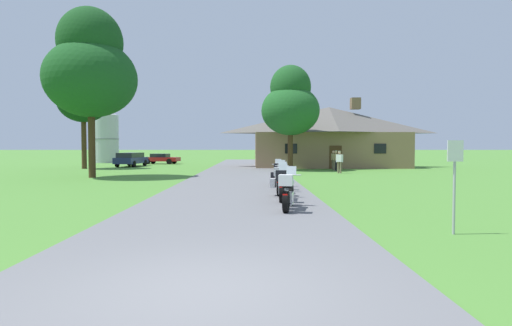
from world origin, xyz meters
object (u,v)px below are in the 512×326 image
(motorcycle_green_third_in_row, at_px, (281,181))
(tree_left_near, at_px, (91,68))
(motorcycle_white_nearest_to_camera, at_px, (288,192))
(tree_left_far, at_px, (83,95))
(bystander_white_shirt_by_tree, at_px, (340,161))
(metal_signpost_roadside, at_px, (455,175))
(bystander_tan_shirt_beside_signpost, at_px, (336,159))
(parked_red_sedan_far_left, at_px, (161,158))
(bystander_tan_shirt_near_lodge, at_px, (333,159))
(tree_by_lodge_front, at_px, (290,104))
(parked_navy_suv_far_left, at_px, (131,159))
(motorcycle_red_farthest_in_row, at_px, (278,174))
(metal_silo_distant, at_px, (105,136))
(motorcycle_white_fourth_in_row, at_px, (282,177))
(motorcycle_green_second_in_row, at_px, (282,185))

(motorcycle_green_third_in_row, bearing_deg, tree_left_near, 148.06)
(motorcycle_white_nearest_to_camera, distance_m, tree_left_far, 30.63)
(bystander_white_shirt_by_tree, relative_size, metal_signpost_roadside, 0.79)
(motorcycle_green_third_in_row, relative_size, bystander_tan_shirt_beside_signpost, 1.23)
(parked_red_sedan_far_left, bearing_deg, bystander_tan_shirt_near_lodge, -118.24)
(metal_signpost_roadside, bearing_deg, tree_by_lodge_front, 92.97)
(bystander_tan_shirt_beside_signpost, height_order, tree_by_lodge_front, tree_by_lodge_front)
(parked_navy_suv_far_left, xyz_separation_m, parked_red_sedan_far_left, (1.61, 6.40, -0.13))
(motorcycle_red_farthest_in_row, bearing_deg, parked_navy_suv_far_left, 126.47)
(motorcycle_red_farthest_in_row, height_order, metal_signpost_roadside, metal_signpost_roadside)
(tree_by_lodge_front, bearing_deg, metal_signpost_roadside, -87.03)
(tree_left_near, xyz_separation_m, tree_left_far, (-4.90, 10.93, -0.39))
(motorcycle_green_third_in_row, bearing_deg, bystander_white_shirt_by_tree, 78.95)
(motorcycle_white_nearest_to_camera, xyz_separation_m, parked_navy_suv_far_left, (-13.35, 29.50, 0.16))
(bystander_tan_shirt_near_lodge, relative_size, tree_by_lodge_front, 0.19)
(tree_by_lodge_front, relative_size, metal_silo_distant, 1.31)
(motorcycle_green_third_in_row, height_order, tree_left_near, tree_left_near)
(motorcycle_white_fourth_in_row, distance_m, parked_navy_suv_far_left, 26.75)
(motorcycle_white_fourth_in_row, distance_m, bystander_tan_shirt_beside_signpost, 16.31)
(motorcycle_white_fourth_in_row, xyz_separation_m, bystander_tan_shirt_beside_signpost, (5.62, 15.30, 0.33))
(metal_signpost_roadside, bearing_deg, bystander_white_shirt_by_tree, 84.69)
(tree_by_lodge_front, xyz_separation_m, parked_navy_suv_far_left, (-15.50, 7.16, -4.84))
(motorcycle_white_nearest_to_camera, height_order, metal_signpost_roadside, metal_signpost_roadside)
(bystander_white_shirt_by_tree, bearing_deg, tree_by_lodge_front, 159.52)
(metal_silo_distant, relative_size, parked_red_sedan_far_left, 1.53)
(motorcycle_white_fourth_in_row, height_order, tree_left_far, tree_left_far)
(tree_by_lodge_front, bearing_deg, tree_left_near, -149.28)
(metal_signpost_roadside, distance_m, metal_silo_distant, 49.02)
(tree_left_near, bearing_deg, tree_by_lodge_front, 30.72)
(motorcycle_green_third_in_row, relative_size, bystander_tan_shirt_near_lodge, 1.24)
(bystander_tan_shirt_beside_signpost, xyz_separation_m, tree_left_far, (-22.24, 3.39, 5.72))
(motorcycle_green_second_in_row, distance_m, motorcycle_green_third_in_row, 1.82)
(motorcycle_white_fourth_in_row, bearing_deg, tree_by_lodge_front, 87.00)
(motorcycle_green_third_in_row, relative_size, motorcycle_red_farthest_in_row, 0.99)
(bystander_white_shirt_by_tree, xyz_separation_m, tree_left_far, (-21.86, 6.64, 5.72))
(bystander_tan_shirt_beside_signpost, height_order, bystander_white_shirt_by_tree, same)
(motorcycle_green_second_in_row, distance_m, bystander_white_shirt_by_tree, 17.22)
(tree_by_lodge_front, bearing_deg, motorcycle_green_second_in_row, -96.14)
(tree_left_far, xyz_separation_m, metal_silo_distant, (-3.25, 14.68, -3.28))
(parked_navy_suv_far_left, bearing_deg, motorcycle_red_farthest_in_row, -50.45)
(motorcycle_green_second_in_row, xyz_separation_m, tree_by_lodge_front, (2.16, 20.10, 5.00))
(bystander_tan_shirt_near_lodge, distance_m, tree_left_near, 20.30)
(motorcycle_green_third_in_row, bearing_deg, metal_signpost_roadside, -55.48)
(bystander_tan_shirt_beside_signpost, height_order, parked_navy_suv_far_left, bystander_tan_shirt_beside_signpost)
(motorcycle_green_second_in_row, xyz_separation_m, tree_left_near, (-11.44, 12.02, 6.44))
(motorcycle_red_farthest_in_row, bearing_deg, motorcycle_white_fourth_in_row, -83.39)
(tree_by_lodge_front, distance_m, parked_red_sedan_far_left, 20.04)
(motorcycle_red_farthest_in_row, distance_m, tree_by_lodge_front, 15.19)
(tree_left_far, bearing_deg, tree_left_near, -65.86)
(bystander_white_shirt_by_tree, bearing_deg, tree_left_far, -168.94)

